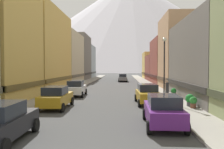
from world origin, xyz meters
name	(u,v)px	position (x,y,z in m)	size (l,w,h in m)	color
sidewalk_left	(78,85)	(-6.25, 35.00, 0.07)	(2.50, 100.00, 0.15)	gray
sidewalk_right	(150,86)	(6.25, 35.00, 0.07)	(2.50, 100.00, 0.15)	gray
storefront_left_2	(34,51)	(-11.50, 28.15, 5.65)	(8.31, 13.93, 11.66)	#D8B259
storefront_left_3	(56,59)	(-12.20, 42.08, 4.99)	(9.70, 13.32, 10.32)	beige
storefront_left_4	(70,58)	(-12.29, 55.16, 5.65)	(9.88, 12.01, 11.65)	#66605B
storefront_left_5	(80,62)	(-11.84, 67.00, 4.82)	(8.99, 11.08, 9.98)	#99A5B2
storefront_right_1	(218,61)	(10.96, 17.90, 3.90)	(7.23, 13.76, 8.09)	#66605B
storefront_right_2	(184,54)	(10.68, 29.69, 5.25)	(6.67, 9.04, 10.86)	tan
storefront_right_3	(173,62)	(11.47, 40.26, 4.23)	(8.25, 11.14, 8.77)	brown
storefront_right_4	(164,68)	(11.64, 51.47, 2.97)	(8.57, 10.81, 6.16)	brown
storefront_right_5	(156,66)	(11.20, 61.17, 3.60)	(7.70, 8.20, 7.48)	#D8B259
car_left_0	(1,122)	(-3.80, 4.47, 0.90)	(2.17, 4.45, 1.78)	black
car_left_1	(56,97)	(-3.80, 12.87, 0.90)	(2.10, 4.42, 1.78)	#B28419
car_left_2	(76,88)	(-3.80, 20.83, 0.90)	(2.20, 4.46, 1.78)	silver
car_right_0	(163,110)	(3.80, 7.57, 0.90)	(2.18, 4.45, 1.78)	#591E72
car_right_1	(148,94)	(3.80, 15.45, 0.90)	(2.18, 4.45, 1.78)	#B28419
car_driving_0	(123,78)	(1.60, 47.01, 0.90)	(2.06, 4.40, 1.78)	slate
car_driving_1	(123,77)	(1.60, 49.22, 0.90)	(2.06, 4.40, 1.78)	#265933
potted_plant_0	(193,102)	(7.00, 12.68, 0.64)	(0.58, 0.58, 0.88)	brown
potted_plant_1	(190,100)	(7.00, 13.56, 0.69)	(0.72, 0.72, 0.97)	#4C4C51
potted_plant_2	(174,92)	(7.00, 19.51, 0.62)	(0.58, 0.58, 0.92)	brown
pedestrian_0	(167,89)	(6.25, 19.25, 0.96)	(0.36, 0.36, 1.74)	#333338
streetlamp_right	(164,60)	(5.35, 15.99, 3.99)	(0.36, 0.36, 5.86)	black
mountain_backdrop	(130,24)	(10.65, 260.00, 51.89)	(282.44, 282.44, 103.79)	silver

